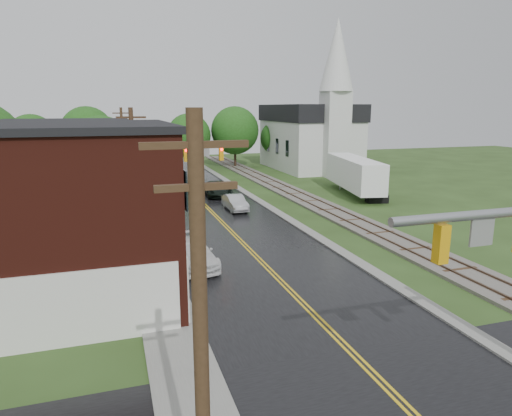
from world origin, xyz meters
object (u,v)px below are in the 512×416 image
traffic_signal_far (176,162)px  utility_pole_a (201,349)px  tree_left_c (48,156)px  brick_building (14,217)px  semi_trailer (355,173)px  sedan_silver (235,203)px  church (313,130)px  suv_dark (217,189)px  utility_pole_b (134,177)px  utility_pole_c (123,148)px  pickup_white (192,253)px  tree_left_e (103,146)px

traffic_signal_far → utility_pole_a: utility_pole_a is taller
utility_pole_a → tree_left_c: size_ratio=1.18×
brick_building → semi_trailer: bearing=34.4°
tree_left_c → traffic_signal_far: bearing=-51.2°
traffic_signal_far → sedan_silver: bearing=35.3°
church → traffic_signal_far: bearing=-131.3°
suv_dark → sedan_silver: suv_dark is taller
utility_pole_b → suv_dark: (8.94, 15.97, -3.97)m
utility_pole_c → sedan_silver: utility_pole_c is taller
utility_pole_b → pickup_white: bearing=-57.6°
utility_pole_c → suv_dark: bearing=-34.0°
traffic_signal_far → pickup_white: bearing=-93.3°
brick_building → tree_left_e: (3.64, 30.90, 0.66)m
pickup_white → semi_trailer: 26.34m
utility_pole_a → utility_pole_c: same height
traffic_signal_far → semi_trailer: (19.56, 7.56, -2.70)m
tree_left_c → semi_trailer: 30.49m
tree_left_e → semi_trailer: (24.94, -11.34, -2.54)m
utility_pole_c → semi_trailer: utility_pole_c is taller
utility_pole_b → utility_pole_c: bearing=90.0°
sedan_silver → tree_left_c: bearing=149.3°
utility_pole_c → suv_dark: (8.94, -6.03, -3.97)m
brick_building → tree_left_c: brick_building is taller
traffic_signal_far → utility_pole_a: 27.20m
brick_building → traffic_signal_far: brick_building is taller
tree_left_e → tree_left_c: bearing=-129.8°
pickup_white → church: bearing=49.8°
utility_pole_b → church: bearing=49.8°
utility_pole_a → pickup_white: size_ratio=1.74×
utility_pole_a → tree_left_e: 45.94m
utility_pole_a → tree_left_c: (-7.05, 39.90, -0.21)m
utility_pole_b → tree_left_c: utility_pole_b is taller
utility_pole_b → utility_pole_c: same height
utility_pole_a → utility_pole_b: (0.00, 22.00, 0.00)m
church → suv_dark: bearing=-138.6°
tree_left_c → utility_pole_c: bearing=30.2°
utility_pole_a → semi_trailer: utility_pole_a is taller
utility_pole_a → semi_trailer: bearing=56.5°
church → suv_dark: size_ratio=3.70×
tree_left_c → tree_left_e: size_ratio=0.94×
traffic_signal_far → utility_pole_c: utility_pole_c is taller
traffic_signal_far → utility_pole_b: bearing=-123.7°
church → traffic_signal_far: 35.59m
sedan_silver → pickup_white: (-6.15, -13.38, 0.06)m
pickup_white → tree_left_c: bearing=107.2°
sedan_silver → utility_pole_a: bearing=-107.7°
sedan_silver → traffic_signal_far: bearing=-146.2°
traffic_signal_far → church: bearing=48.7°
pickup_white → utility_pole_b: bearing=115.8°
traffic_signal_far → utility_pole_c: (-3.33, 17.00, -0.25)m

